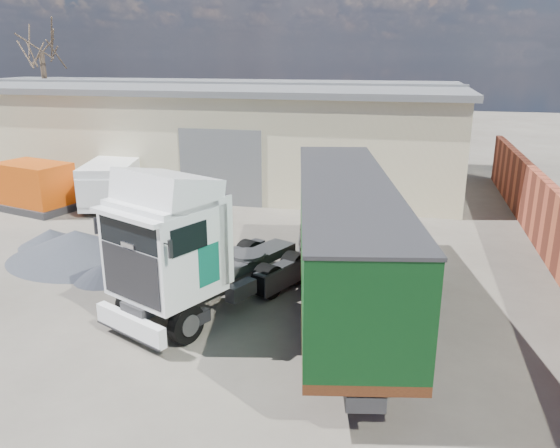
% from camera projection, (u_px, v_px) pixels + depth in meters
% --- Properties ---
extents(ground, '(120.00, 120.00, 0.00)m').
position_uv_depth(ground, '(176.00, 295.00, 16.32)').
color(ground, '#2C2924').
rests_on(ground, ground).
extents(warehouse, '(30.60, 12.60, 5.42)m').
position_uv_depth(warehouse, '(189.00, 130.00, 31.70)').
color(warehouse, beige).
rests_on(warehouse, ground).
extents(brick_boundary_wall, '(0.35, 26.00, 2.50)m').
position_uv_depth(brick_boundary_wall, '(550.00, 223.00, 19.05)').
color(brick_boundary_wall, maroon).
rests_on(brick_boundary_wall, ground).
extents(bare_tree, '(4.00, 4.00, 9.60)m').
position_uv_depth(bare_tree, '(39.00, 38.00, 36.45)').
color(bare_tree, '#382B21').
rests_on(bare_tree, ground).
extents(tractor_unit, '(4.75, 6.60, 4.23)m').
position_uv_depth(tractor_unit, '(189.00, 254.00, 14.58)').
color(tractor_unit, black).
rests_on(tractor_unit, ground).
extents(box_trailer, '(4.49, 11.40, 3.71)m').
position_uv_depth(box_trailer, '(344.00, 233.00, 14.78)').
color(box_trailer, '#2D2D30').
rests_on(box_trailer, ground).
extents(panel_van, '(3.32, 5.54, 2.12)m').
position_uv_depth(panel_van, '(115.00, 182.00, 25.82)').
color(panel_van, black).
rests_on(panel_van, ground).
extents(orange_skip, '(3.95, 3.03, 2.19)m').
position_uv_depth(orange_skip, '(35.00, 190.00, 24.98)').
color(orange_skip, '#2D2D30').
rests_on(orange_skip, ground).
extents(gravel_heap, '(6.06, 5.81, 1.08)m').
position_uv_depth(gravel_heap, '(75.00, 246.00, 19.03)').
color(gravel_heap, black).
rests_on(gravel_heap, ground).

